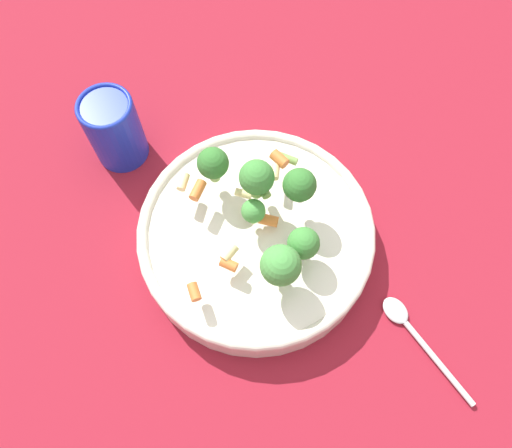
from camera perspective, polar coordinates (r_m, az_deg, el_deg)
The scene contains 5 objects.
ground_plane at distance 0.65m, azimuth 0.00°, elevation -2.23°, with size 3.00×3.00×0.00m, color maroon.
bowl at distance 0.62m, azimuth 0.00°, elevation -1.32°, with size 0.29×0.29×0.05m.
pasta_salad at distance 0.56m, azimuth 1.43°, elevation 1.55°, with size 0.18×0.19×0.08m.
cup at distance 0.69m, azimuth -15.92°, elevation 10.41°, with size 0.07×0.07×0.11m.
spoon at distance 0.64m, azimuth 17.30°, elevation -11.43°, with size 0.05×0.15×0.01m.
Camera 1 is at (0.09, 0.22, 0.60)m, focal length 35.00 mm.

